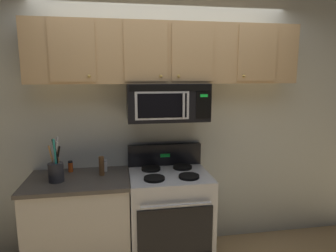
{
  "coord_description": "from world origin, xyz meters",
  "views": [
    {
      "loc": [
        -0.45,
        -2.22,
        1.83
      ],
      "look_at": [
        0.0,
        0.49,
        1.35
      ],
      "focal_mm": 31.34,
      "sensor_mm": 36.0,
      "label": 1
    }
  ],
  "objects_px": {
    "utensil_crock_charcoal": "(56,169)",
    "pepper_mill": "(102,166)",
    "spice_jar": "(71,166)",
    "salt_shaker": "(105,166)",
    "stove_range": "(169,216)",
    "over_range_microwave": "(167,102)"
  },
  "relations": [
    {
      "from": "spice_jar",
      "to": "pepper_mill",
      "type": "bearing_deg",
      "value": -26.44
    },
    {
      "from": "stove_range",
      "to": "pepper_mill",
      "type": "height_order",
      "value": "stove_range"
    },
    {
      "from": "utensil_crock_charcoal",
      "to": "salt_shaker",
      "type": "xyz_separation_m",
      "value": [
        0.42,
        0.22,
        -0.05
      ]
    },
    {
      "from": "over_range_microwave",
      "to": "pepper_mill",
      "type": "xyz_separation_m",
      "value": [
        -0.63,
        -0.06,
        -0.59
      ]
    },
    {
      "from": "salt_shaker",
      "to": "stove_range",
      "type": "bearing_deg",
      "value": -16.11
    },
    {
      "from": "over_range_microwave",
      "to": "salt_shaker",
      "type": "height_order",
      "value": "over_range_microwave"
    },
    {
      "from": "over_range_microwave",
      "to": "utensil_crock_charcoal",
      "type": "bearing_deg",
      "value": -171.18
    },
    {
      "from": "spice_jar",
      "to": "utensil_crock_charcoal",
      "type": "bearing_deg",
      "value": -107.95
    },
    {
      "from": "utensil_crock_charcoal",
      "to": "pepper_mill",
      "type": "bearing_deg",
      "value": 14.63
    },
    {
      "from": "utensil_crock_charcoal",
      "to": "spice_jar",
      "type": "xyz_separation_m",
      "value": [
        0.08,
        0.25,
        -0.06
      ]
    },
    {
      "from": "over_range_microwave",
      "to": "utensil_crock_charcoal",
      "type": "relative_size",
      "value": 1.91
    },
    {
      "from": "salt_shaker",
      "to": "spice_jar",
      "type": "bearing_deg",
      "value": 173.81
    },
    {
      "from": "over_range_microwave",
      "to": "salt_shaker",
      "type": "bearing_deg",
      "value": 174.53
    },
    {
      "from": "spice_jar",
      "to": "salt_shaker",
      "type": "bearing_deg",
      "value": -6.19
    },
    {
      "from": "stove_range",
      "to": "pepper_mill",
      "type": "relative_size",
      "value": 6.22
    },
    {
      "from": "stove_range",
      "to": "over_range_microwave",
      "type": "bearing_deg",
      "value": 90.14
    },
    {
      "from": "pepper_mill",
      "to": "utensil_crock_charcoal",
      "type": "bearing_deg",
      "value": -165.37
    },
    {
      "from": "stove_range",
      "to": "utensil_crock_charcoal",
      "type": "relative_size",
      "value": 2.81
    },
    {
      "from": "over_range_microwave",
      "to": "spice_jar",
      "type": "distance_m",
      "value": 1.13
    },
    {
      "from": "stove_range",
      "to": "pepper_mill",
      "type": "xyz_separation_m",
      "value": [
        -0.63,
        0.06,
        0.52
      ]
    },
    {
      "from": "salt_shaker",
      "to": "spice_jar",
      "type": "relative_size",
      "value": 1.04
    },
    {
      "from": "pepper_mill",
      "to": "spice_jar",
      "type": "height_order",
      "value": "pepper_mill"
    }
  ]
}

